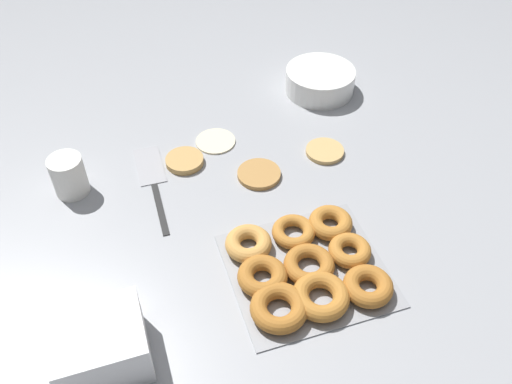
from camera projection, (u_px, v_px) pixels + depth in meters
ground_plane at (229, 187)px, 1.21m from camera, size 3.00×3.00×0.00m
pancake_0 at (259, 174)px, 1.23m from camera, size 0.10×0.10×0.01m
pancake_1 at (185, 161)px, 1.26m from camera, size 0.09×0.09×0.02m
pancake_2 at (325, 151)px, 1.29m from camera, size 0.09×0.09×0.01m
pancake_3 at (216, 141)px, 1.32m from camera, size 0.10×0.10×0.01m
donut_tray at (305, 268)px, 1.03m from camera, size 0.30×0.27×0.04m
batter_bowl at (320, 81)px, 1.46m from camera, size 0.19×0.19×0.06m
container_stack at (101, 346)px, 0.88m from camera, size 0.15×0.13×0.09m
paper_cup at (69, 176)px, 1.17m from camera, size 0.07×0.07×0.09m
spatula at (152, 174)px, 1.24m from camera, size 0.06×0.29×0.01m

